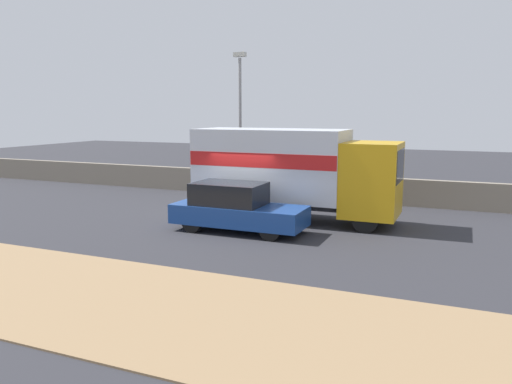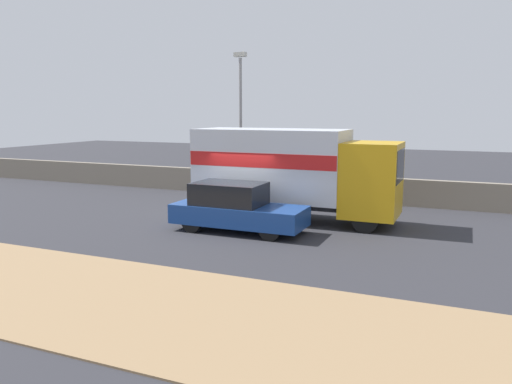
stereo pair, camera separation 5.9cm
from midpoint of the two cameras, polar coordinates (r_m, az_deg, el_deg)
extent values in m
plane|color=#2D2D33|center=(17.35, -3.00, -4.21)|extent=(80.00, 80.00, 0.00)
cube|color=#937551|center=(11.79, -18.21, -11.12)|extent=(60.00, 4.70, 0.04)
cube|color=gray|center=(23.40, 4.29, 0.75)|extent=(60.00, 0.35, 1.17)
cylinder|color=gray|center=(23.45, -1.70, 7.24)|extent=(0.14, 0.14, 6.42)
cube|color=beige|center=(23.58, -1.74, 15.43)|extent=(0.56, 0.28, 0.20)
cube|color=gold|center=(17.78, 13.18, 1.41)|extent=(1.89, 2.24, 2.57)
cube|color=black|center=(17.59, 16.21, 2.89)|extent=(0.06, 1.90, 1.13)
cube|color=#2D2D33|center=(18.94, 1.83, -1.02)|extent=(5.61, 1.29, 0.25)
cube|color=silver|center=(18.74, 1.85, 3.25)|extent=(5.61, 2.34, 2.58)
cube|color=red|center=(18.71, 1.85, 3.94)|extent=(5.58, 2.36, 0.52)
cylinder|color=black|center=(18.91, 13.55, -1.95)|extent=(0.89, 0.28, 0.89)
cylinder|color=black|center=(17.07, 12.47, -3.10)|extent=(0.89, 0.28, 0.89)
cylinder|color=black|center=(20.42, -1.25, -0.87)|extent=(0.89, 0.28, 0.89)
cylinder|color=black|center=(18.74, -3.64, -1.81)|extent=(0.89, 0.28, 0.89)
cylinder|color=black|center=(19.99, 1.69, -1.09)|extent=(0.89, 0.28, 0.89)
cylinder|color=black|center=(18.27, -0.49, -2.08)|extent=(0.89, 0.28, 0.89)
cube|color=navy|center=(16.79, -1.86, -2.59)|extent=(4.53, 1.70, 0.65)
cube|color=black|center=(16.82, -2.99, -0.18)|extent=(2.35, 1.57, 0.74)
cylinder|color=black|center=(16.99, 3.49, -3.28)|extent=(0.70, 0.20, 0.70)
cylinder|color=black|center=(15.65, 1.69, -4.36)|extent=(0.70, 0.20, 0.70)
cylinder|color=black|center=(18.10, -4.91, -2.52)|extent=(0.70, 0.20, 0.70)
cylinder|color=black|center=(16.85, -7.25, -3.45)|extent=(0.70, 0.20, 0.70)
camera|label=1|loc=(0.03, -89.90, 0.02)|focal=35.00mm
camera|label=2|loc=(0.03, 90.10, -0.02)|focal=35.00mm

